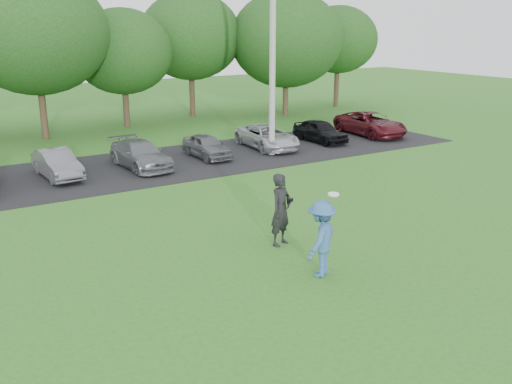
% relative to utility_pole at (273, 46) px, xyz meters
% --- Properties ---
extents(ground, '(100.00, 100.00, 0.00)m').
position_rel_utility_pole_xyz_m(ground, '(-6.13, -12.01, -4.94)').
color(ground, '#2A651C').
rests_on(ground, ground).
extents(parking_lot, '(32.00, 6.50, 0.03)m').
position_rel_utility_pole_xyz_m(parking_lot, '(-6.13, 0.99, -4.93)').
color(parking_lot, black).
rests_on(parking_lot, ground).
extents(utility_pole, '(0.28, 0.28, 9.89)m').
position_rel_utility_pole_xyz_m(utility_pole, '(0.00, 0.00, 0.00)').
color(utility_pole, '#9C9C97').
rests_on(utility_pole, ground).
extents(frisbee_player, '(1.42, 1.23, 2.11)m').
position_rel_utility_pole_xyz_m(frisbee_player, '(-6.26, -11.71, -3.99)').
color(frisbee_player, '#335C92').
rests_on(frisbee_player, ground).
extents(camera_bystander, '(0.87, 0.72, 2.03)m').
position_rel_utility_pole_xyz_m(camera_bystander, '(-5.94, -9.52, -3.93)').
color(camera_bystander, black).
rests_on(camera_bystander, ground).
extents(parked_cars, '(28.70, 4.89, 1.25)m').
position_rel_utility_pole_xyz_m(parked_cars, '(-5.47, 1.03, -4.33)').
color(parked_cars, '#515458').
rests_on(parked_cars, parking_lot).
extents(tree_row, '(42.39, 9.85, 8.64)m').
position_rel_utility_pole_xyz_m(tree_row, '(-4.62, 10.75, -0.03)').
color(tree_row, '#38281C').
rests_on(tree_row, ground).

